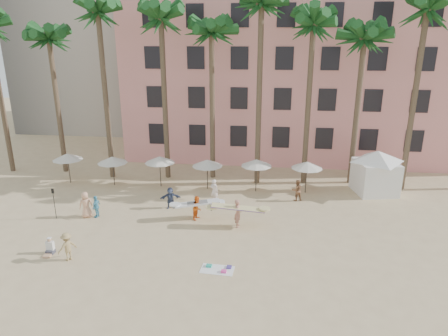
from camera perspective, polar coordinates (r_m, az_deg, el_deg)
ground at (r=22.04m, az=-5.04°, el=-14.74°), size 120.00×120.00×0.00m
pink_hotel at (r=44.35m, az=10.92°, el=12.70°), size 35.00×14.00×16.00m
palm_row at (r=33.29m, az=0.78°, el=19.88°), size 44.40×5.40×16.30m
umbrella_row at (r=32.82m, az=-5.86°, el=0.99°), size 22.50×2.70×2.73m
cabana at (r=33.95m, az=20.91°, el=-0.02°), size 5.29×5.29×3.50m
beach_towel at (r=22.24m, az=-0.83°, el=-14.23°), size 1.87×1.13×0.14m
carrier_yellow at (r=26.36m, az=1.99°, el=-6.24°), size 3.52×0.95×1.91m
carrier_white at (r=27.54m, az=-3.82°, el=-5.54°), size 3.16×1.55×1.67m
beachgoers at (r=28.08m, az=-9.52°, el=-5.39°), size 15.72×11.35×1.87m
paddle at (r=29.69m, az=-23.14°, el=-4.19°), size 0.18×0.04×2.23m
seated_man at (r=25.59m, az=-23.63°, el=-10.48°), size 0.44×0.76×0.99m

